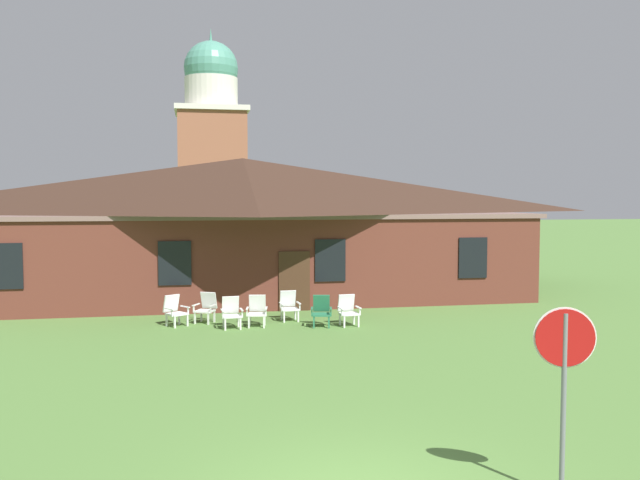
% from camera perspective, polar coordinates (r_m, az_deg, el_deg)
% --- Properties ---
extents(brick_building, '(22.34, 10.40, 5.61)m').
position_cam_1_polar(brick_building, '(28.06, -6.59, 1.35)').
color(brick_building, brown).
rests_on(brick_building, ground).
extents(dome_tower, '(5.18, 5.18, 16.10)m').
position_cam_1_polar(dome_tower, '(49.44, -9.23, 7.42)').
color(dome_tower, '#93563D').
rests_on(dome_tower, ground).
extents(stop_sign, '(0.77, 0.27, 2.56)m').
position_cam_1_polar(stop_sign, '(9.42, 20.18, -9.84)').
color(stop_sign, slate).
rests_on(stop_sign, ground).
extents(lawn_chair_by_porch, '(0.85, 0.87, 0.96)m').
position_cam_1_polar(lawn_chair_by_porch, '(21.24, -12.33, -5.86)').
color(lawn_chair_by_porch, white).
rests_on(lawn_chair_by_porch, ground).
extents(lawn_chair_near_door, '(0.81, 0.85, 0.96)m').
position_cam_1_polar(lawn_chair_near_door, '(21.60, -9.70, -5.66)').
color(lawn_chair_near_door, silver).
rests_on(lawn_chair_near_door, ground).
extents(lawn_chair_left_end, '(0.67, 0.70, 0.96)m').
position_cam_1_polar(lawn_chair_left_end, '(20.58, -7.60, -6.11)').
color(lawn_chair_left_end, silver).
rests_on(lawn_chair_left_end, ground).
extents(lawn_chair_middle, '(0.70, 0.74, 0.96)m').
position_cam_1_polar(lawn_chair_middle, '(20.81, -5.41, -5.99)').
color(lawn_chair_middle, silver).
rests_on(lawn_chair_middle, ground).
extents(lawn_chair_right_end, '(0.67, 0.70, 0.96)m').
position_cam_1_polar(lawn_chair_right_end, '(21.68, -2.67, -5.58)').
color(lawn_chair_right_end, white).
rests_on(lawn_chair_right_end, ground).
extents(lawn_chair_far_side, '(0.72, 0.76, 0.96)m').
position_cam_1_polar(lawn_chair_far_side, '(20.69, 0.12, -6.02)').
color(lawn_chair_far_side, '#28704C').
rests_on(lawn_chair_far_side, ground).
extents(lawn_chair_under_eave, '(0.68, 0.71, 0.96)m').
position_cam_1_polar(lawn_chair_under_eave, '(20.83, 2.41, -5.96)').
color(lawn_chair_under_eave, white).
rests_on(lawn_chair_under_eave, ground).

